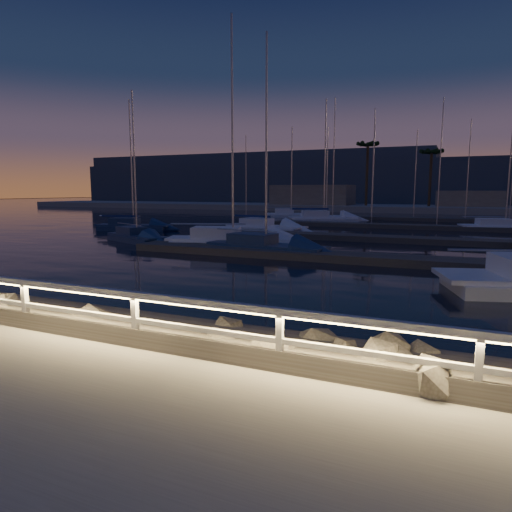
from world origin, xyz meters
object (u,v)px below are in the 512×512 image
object	(u,v)px
sailboat_m	(290,214)
sailboat_n	(325,216)
sailboat_i	(322,218)
sailboat_k	(503,226)
guard_rail	(92,301)
sailboat_f	(229,240)
sailboat_b	(263,246)
sailboat_e	(132,226)
sailboat_a	(136,236)
sailboat_j	(264,227)

from	to	relation	value
sailboat_m	sailboat_n	size ratio (longest dim) A/B	1.06
sailboat_i	sailboat_k	distance (m)	18.24
guard_rail	sailboat_f	world-z (taller)	sailboat_f
sailboat_b	sailboat_e	xyz separation A→B (m)	(-16.57, 8.84, 0.01)
sailboat_f	sailboat_k	distance (m)	26.30
sailboat_k	sailboat_m	world-z (taller)	sailboat_k
guard_rail	sailboat_k	bearing A→B (deg)	75.23
guard_rail	sailboat_n	distance (m)	48.83
sailboat_i	sailboat_e	bearing A→B (deg)	-150.64
sailboat_a	sailboat_j	xyz separation A→B (m)	(5.04, 11.08, 0.03)
sailboat_i	sailboat_j	bearing A→B (deg)	-120.97
sailboat_j	guard_rail	bearing A→B (deg)	-63.48
sailboat_k	sailboat_m	bearing A→B (deg)	140.07
sailboat_i	sailboat_n	world-z (taller)	sailboat_i
sailboat_k	sailboat_j	bearing A→B (deg)	-169.28
sailboat_a	sailboat_e	size ratio (longest dim) A/B	0.90
sailboat_a	sailboat_e	bearing A→B (deg)	154.35
sailboat_j	sailboat_m	size ratio (longest dim) A/B	1.06
sailboat_b	sailboat_f	bearing A→B (deg)	157.19
sailboat_m	sailboat_j	bearing A→B (deg)	-95.63
sailboat_e	sailboat_f	xyz separation A→B (m)	(13.44, -6.99, 0.04)
sailboat_b	sailboat_i	distance (m)	26.52
sailboat_b	sailboat_a	bearing A→B (deg)	178.09
sailboat_b	sailboat_f	distance (m)	3.63
sailboat_j	sailboat_e	bearing A→B (deg)	-150.14
sailboat_b	sailboat_j	xyz separation A→B (m)	(-5.44, 12.89, 0.01)
sailboat_e	sailboat_f	size ratio (longest dim) A/B	0.81
sailboat_e	sailboat_f	bearing A→B (deg)	-41.94
sailboat_e	sailboat_i	world-z (taller)	sailboat_i
sailboat_a	sailboat_n	world-z (taller)	sailboat_n
guard_rail	sailboat_m	xyz separation A→B (m)	(-13.90, 50.41, -0.94)
sailboat_n	sailboat_a	bearing A→B (deg)	-107.79
sailboat_i	sailboat_f	bearing A→B (deg)	-112.70
sailboat_k	sailboat_m	xyz separation A→B (m)	(-24.18, 11.41, 0.02)
sailboat_f	sailboat_j	xyz separation A→B (m)	(-2.32, 11.04, -0.04)
sailboat_j	sailboat_m	bearing A→B (deg)	113.50
sailboat_e	sailboat_k	size ratio (longest dim) A/B	0.89
sailboat_a	sailboat_f	distance (m)	7.36
sailboat_j	sailboat_m	xyz separation A→B (m)	(-4.97, 20.53, 0.01)
sailboat_a	sailboat_f	size ratio (longest dim) A/B	0.73
sailboat_a	sailboat_b	xyz separation A→B (m)	(10.48, -1.80, 0.02)
guard_rail	sailboat_j	bearing A→B (deg)	106.63
sailboat_a	sailboat_n	xyz separation A→B (m)	(5.49, 29.28, -0.00)
sailboat_k	sailboat_n	xyz separation A→B (m)	(-18.77, 9.08, -0.02)
sailboat_j	sailboat_f	bearing A→B (deg)	-68.25
sailboat_a	sailboat_n	bearing A→B (deg)	102.89
sailboat_k	sailboat_f	bearing A→B (deg)	-144.65
guard_rail	sailboat_b	distance (m)	17.38
sailboat_f	sailboat_i	distance (m)	24.38
sailboat_i	sailboat_n	bearing A→B (deg)	77.09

